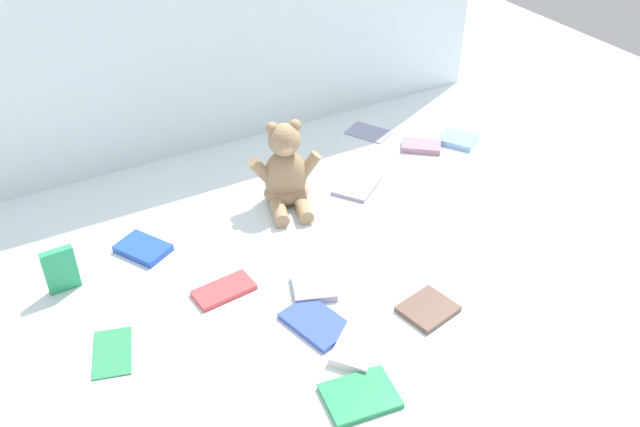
{
  "coord_description": "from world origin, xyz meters",
  "views": [
    {
      "loc": [
        -0.6,
        -1.19,
        0.99
      ],
      "look_at": [
        0.01,
        -0.1,
        0.1
      ],
      "focal_mm": 38.05,
      "sensor_mm": 36.0,
      "label": 1
    }
  ],
  "objects_px": {
    "book_case_0": "(224,290)",
    "book_case_9": "(457,140)",
    "book_case_2": "(421,146)",
    "book_case_3": "(314,287)",
    "book_case_7": "(143,248)",
    "book_case_10": "(316,322)",
    "book_case_6": "(360,396)",
    "book_case_12": "(358,346)",
    "book_case_11": "(369,132)",
    "book_case_5": "(428,309)",
    "book_case_8": "(61,270)",
    "book_case_1": "(358,184)",
    "book_case_4": "(112,352)",
    "teddy_bear": "(286,174)"
  },
  "relations": [
    {
      "from": "book_case_12",
      "to": "book_case_10",
      "type": "bearing_deg",
      "value": -17.32
    },
    {
      "from": "book_case_0",
      "to": "book_case_6",
      "type": "xyz_separation_m",
      "value": [
        0.11,
        -0.39,
        -0.0
      ]
    },
    {
      "from": "book_case_0",
      "to": "book_case_11",
      "type": "bearing_deg",
      "value": 118.51
    },
    {
      "from": "book_case_1",
      "to": "book_case_2",
      "type": "distance_m",
      "value": 0.28
    },
    {
      "from": "book_case_2",
      "to": "book_case_11",
      "type": "bearing_deg",
      "value": -112.92
    },
    {
      "from": "book_case_7",
      "to": "book_case_10",
      "type": "height_order",
      "value": "book_case_7"
    },
    {
      "from": "book_case_3",
      "to": "book_case_5",
      "type": "xyz_separation_m",
      "value": [
        0.18,
        -0.17,
        -0.0
      ]
    },
    {
      "from": "book_case_0",
      "to": "book_case_9",
      "type": "bearing_deg",
      "value": 102.02
    },
    {
      "from": "book_case_0",
      "to": "book_case_5",
      "type": "xyz_separation_m",
      "value": [
        0.35,
        -0.26,
        0.0
      ]
    },
    {
      "from": "book_case_0",
      "to": "book_case_1",
      "type": "xyz_separation_m",
      "value": [
        0.47,
        0.21,
        -0.0
      ]
    },
    {
      "from": "book_case_3",
      "to": "book_case_9",
      "type": "bearing_deg",
      "value": 48.37
    },
    {
      "from": "book_case_2",
      "to": "book_case_3",
      "type": "relative_size",
      "value": 1.22
    },
    {
      "from": "book_case_1",
      "to": "book_case_8",
      "type": "bearing_deg",
      "value": -122.46
    },
    {
      "from": "book_case_2",
      "to": "book_case_7",
      "type": "relative_size",
      "value": 0.94
    },
    {
      "from": "book_case_1",
      "to": "book_case_11",
      "type": "distance_m",
      "value": 0.29
    },
    {
      "from": "book_case_12",
      "to": "book_case_7",
      "type": "bearing_deg",
      "value": -9.78
    },
    {
      "from": "book_case_0",
      "to": "book_case_10",
      "type": "distance_m",
      "value": 0.22
    },
    {
      "from": "book_case_3",
      "to": "book_case_4",
      "type": "xyz_separation_m",
      "value": [
        -0.43,
        0.03,
        -0.0
      ]
    },
    {
      "from": "book_case_6",
      "to": "book_case_12",
      "type": "distance_m",
      "value": 0.12
    },
    {
      "from": "book_case_4",
      "to": "book_case_0",
      "type": "bearing_deg",
      "value": -150.98
    },
    {
      "from": "book_case_0",
      "to": "book_case_7",
      "type": "bearing_deg",
      "value": -159.53
    },
    {
      "from": "book_case_1",
      "to": "book_case_4",
      "type": "relative_size",
      "value": 1.09
    },
    {
      "from": "book_case_5",
      "to": "book_case_9",
      "type": "distance_m",
      "value": 0.73
    },
    {
      "from": "book_case_5",
      "to": "book_case_12",
      "type": "bearing_deg",
      "value": -95.39
    },
    {
      "from": "book_case_12",
      "to": "book_case_11",
      "type": "bearing_deg",
      "value": -72.21
    },
    {
      "from": "book_case_1",
      "to": "book_case_12",
      "type": "bearing_deg",
      "value": -67.09
    },
    {
      "from": "book_case_4",
      "to": "book_case_7",
      "type": "xyz_separation_m",
      "value": [
        0.15,
        0.28,
        0.0
      ]
    },
    {
      "from": "book_case_9",
      "to": "book_case_6",
      "type": "bearing_deg",
      "value": 8.28
    },
    {
      "from": "book_case_7",
      "to": "book_case_10",
      "type": "xyz_separation_m",
      "value": [
        0.24,
        -0.41,
        -0.0
      ]
    },
    {
      "from": "teddy_bear",
      "to": "book_case_10",
      "type": "xyz_separation_m",
      "value": [
        -0.15,
        -0.43,
        -0.08
      ]
    },
    {
      "from": "book_case_3",
      "to": "book_case_12",
      "type": "bearing_deg",
      "value": -71.91
    },
    {
      "from": "book_case_3",
      "to": "book_case_11",
      "type": "height_order",
      "value": "book_case_3"
    },
    {
      "from": "book_case_5",
      "to": "book_case_12",
      "type": "xyz_separation_m",
      "value": [
        -0.18,
        -0.02,
        0.0
      ]
    },
    {
      "from": "teddy_bear",
      "to": "book_case_12",
      "type": "relative_size",
      "value": 1.85
    },
    {
      "from": "book_case_12",
      "to": "book_case_8",
      "type": "bearing_deg",
      "value": 6.92
    },
    {
      "from": "book_case_6",
      "to": "book_case_10",
      "type": "height_order",
      "value": "same"
    },
    {
      "from": "book_case_6",
      "to": "book_case_8",
      "type": "distance_m",
      "value": 0.69
    },
    {
      "from": "book_case_7",
      "to": "book_case_8",
      "type": "relative_size",
      "value": 1.06
    },
    {
      "from": "book_case_4",
      "to": "book_case_2",
      "type": "bearing_deg",
      "value": -144.09
    },
    {
      "from": "book_case_5",
      "to": "book_case_11",
      "type": "relative_size",
      "value": 0.86
    },
    {
      "from": "book_case_8",
      "to": "book_case_12",
      "type": "xyz_separation_m",
      "value": [
        0.46,
        -0.46,
        -0.05
      ]
    },
    {
      "from": "book_case_7",
      "to": "book_case_2",
      "type": "bearing_deg",
      "value": -25.06
    },
    {
      "from": "book_case_10",
      "to": "book_case_7",
      "type": "bearing_deg",
      "value": 105.85
    },
    {
      "from": "book_case_4",
      "to": "book_case_10",
      "type": "relative_size",
      "value": 0.91
    },
    {
      "from": "book_case_5",
      "to": "book_case_9",
      "type": "height_order",
      "value": "book_case_9"
    },
    {
      "from": "book_case_2",
      "to": "book_case_3",
      "type": "distance_m",
      "value": 0.68
    },
    {
      "from": "book_case_4",
      "to": "teddy_bear",
      "type": "bearing_deg",
      "value": -134.16
    },
    {
      "from": "teddy_bear",
      "to": "book_case_1",
      "type": "relative_size",
      "value": 1.64
    },
    {
      "from": "book_case_11",
      "to": "book_case_7",
      "type": "bearing_deg",
      "value": 167.0
    },
    {
      "from": "book_case_10",
      "to": "book_case_5",
      "type": "bearing_deg",
      "value": -33.94
    }
  ]
}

